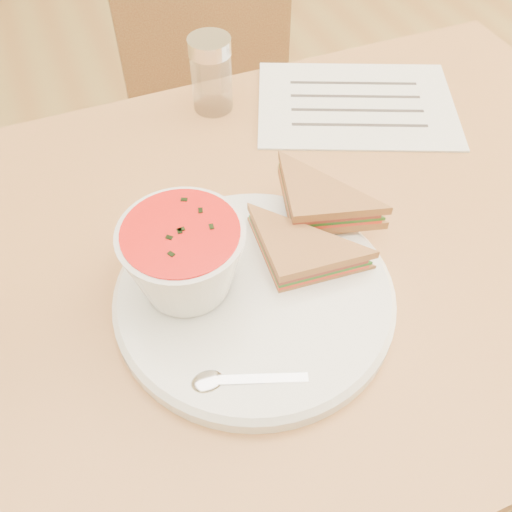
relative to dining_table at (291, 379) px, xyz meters
name	(u,v)px	position (x,y,z in m)	size (l,w,h in m)	color
floor	(283,459)	(0.00, 0.00, -0.38)	(5.00, 6.00, 0.01)	olive
dining_table	(291,379)	(0.00, 0.00, 0.00)	(1.00, 0.70, 0.75)	olive
chair_far	(232,125)	(0.12, 0.60, 0.08)	(0.41, 0.41, 0.91)	brown
plate	(254,296)	(-0.10, -0.07, 0.38)	(0.30, 0.30, 0.02)	white
soup_bowl	(185,261)	(-0.16, -0.04, 0.44)	(0.13, 0.13, 0.09)	white
sandwich_half_a	(279,287)	(-0.07, -0.08, 0.41)	(0.11, 0.11, 0.03)	#BD7042
sandwich_half_b	(293,227)	(-0.03, -0.02, 0.42)	(0.11, 0.11, 0.03)	#BD7042
spoon	(258,380)	(-0.13, -0.17, 0.40)	(0.16, 0.03, 0.01)	silver
paper_menu	(356,104)	(0.18, 0.21, 0.38)	(0.29, 0.21, 0.00)	silver
condiment_shaker	(211,74)	(-0.02, 0.28, 0.43)	(0.06, 0.06, 0.11)	silver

